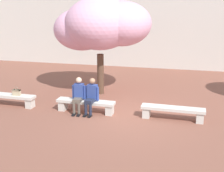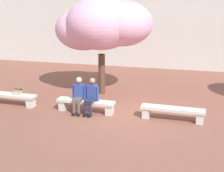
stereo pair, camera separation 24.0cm
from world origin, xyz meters
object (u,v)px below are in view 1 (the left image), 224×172
handbag (16,92)px  cherry_tree_main (102,25)px  person_seated_right (91,95)px  stone_bench_center (173,111)px  stone_bench_near_west (86,104)px  stone_bench_west_end (9,98)px  person_seated_left (78,94)px

handbag → cherry_tree_main: bearing=43.2°
person_seated_right → handbag: size_ratio=3.81×
stone_bench_center → person_seated_right: 2.90m
handbag → cherry_tree_main: 4.37m
stone_bench_near_west → person_seated_right: size_ratio=1.67×
stone_bench_west_end → person_seated_left: person_seated_left is taller
person_seated_right → stone_bench_near_west: bearing=167.7°
stone_bench_center → cherry_tree_main: cherry_tree_main is taller
stone_bench_near_west → stone_bench_center: bearing=0.0°
stone_bench_center → person_seated_right: (-2.88, -0.05, 0.39)m
stone_bench_west_end → person_seated_right: size_ratio=1.67×
person_seated_right → cherry_tree_main: cherry_tree_main is taller
stone_bench_west_end → stone_bench_near_west: (3.12, 0.00, 0.00)m
stone_bench_near_west → person_seated_left: bearing=-167.8°
stone_bench_near_west → stone_bench_center: same height
stone_bench_west_end → person_seated_right: 3.38m
stone_bench_west_end → cherry_tree_main: size_ratio=0.52×
stone_bench_near_west → cherry_tree_main: 3.62m
handbag → person_seated_left: bearing=-0.8°
handbag → cherry_tree_main: cherry_tree_main is taller
stone_bench_near_west → cherry_tree_main: (-0.07, 2.50, 2.62)m
stone_bench_west_end → stone_bench_center: (6.23, 0.00, 0.00)m
stone_bench_near_west → person_seated_left: 0.46m
person_seated_left → handbag: (-2.50, 0.03, -0.12)m
stone_bench_near_west → person_seated_left: person_seated_left is taller
stone_bench_center → handbag: 5.87m
stone_bench_center → person_seated_right: person_seated_right is taller
stone_bench_west_end → person_seated_left: size_ratio=1.67×
person_seated_left → handbag: bearing=179.2°
stone_bench_west_end → cherry_tree_main: bearing=39.4°
person_seated_left → person_seated_right: same height
cherry_tree_main → person_seated_left: bearing=-94.0°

